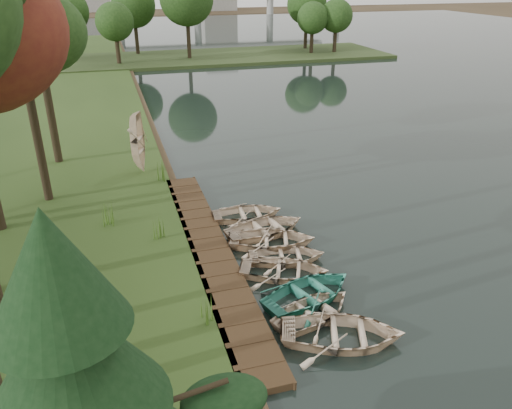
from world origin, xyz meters
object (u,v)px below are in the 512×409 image
object	(u,v)px
pine_tree	(75,388)
rowboat_2	(310,291)
rowboat_1	(314,309)
stored_rowboat	(142,166)
boardwalk	(210,251)
rowboat_0	(343,331)

from	to	relation	value
pine_tree	rowboat_2	bearing A→B (deg)	46.24
rowboat_1	stored_rowboat	xyz separation A→B (m)	(-4.45, 14.82, 0.28)
rowboat_2	pine_tree	world-z (taller)	pine_tree
boardwalk	rowboat_1	bearing A→B (deg)	-63.86
rowboat_1	rowboat_2	bearing A→B (deg)	-35.89
rowboat_0	boardwalk	bearing A→B (deg)	43.85
rowboat_2	rowboat_1	bearing A→B (deg)	147.49
rowboat_1	pine_tree	size ratio (longest dim) A/B	0.41
boardwalk	stored_rowboat	size ratio (longest dim) A/B	4.66
rowboat_0	stored_rowboat	distance (m)	16.93
boardwalk	rowboat_2	distance (m)	5.00
pine_tree	rowboat_1	bearing A→B (deg)	43.15
boardwalk	rowboat_2	bearing A→B (deg)	-56.52
boardwalk	pine_tree	bearing A→B (deg)	-110.48
boardwalk	rowboat_0	distance (m)	7.16
stored_rowboat	rowboat_0	bearing A→B (deg)	-145.04
rowboat_0	rowboat_2	bearing A→B (deg)	23.40
rowboat_1	rowboat_0	bearing A→B (deg)	172.52
rowboat_2	stored_rowboat	distance (m)	14.62
rowboat_2	pine_tree	size ratio (longest dim) A/B	0.48
rowboat_1	stored_rowboat	distance (m)	15.48
rowboat_0	rowboat_2	world-z (taller)	rowboat_0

